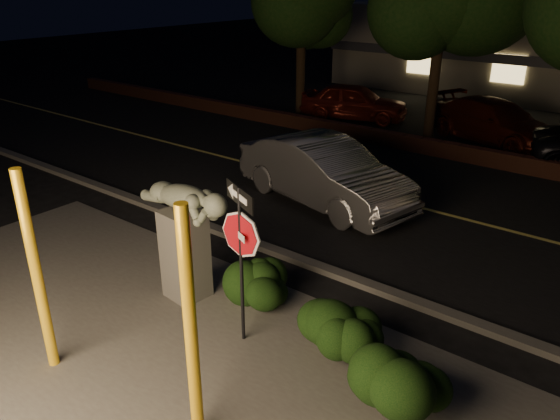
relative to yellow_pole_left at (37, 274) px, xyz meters
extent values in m
plane|color=black|center=(1.69, 11.84, -1.53)|extent=(90.00, 90.00, 0.00)
cube|color=#4C4944|center=(1.69, 0.84, -1.52)|extent=(14.00, 6.00, 0.02)
cube|color=black|center=(1.69, 8.84, -1.53)|extent=(80.00, 8.00, 0.01)
cube|color=#D2BE54|center=(1.69, 8.84, -1.51)|extent=(80.00, 0.12, 0.00)
cube|color=#4C4944|center=(1.69, 4.74, -1.47)|extent=(80.00, 0.25, 0.12)
cube|color=#4C2518|center=(1.69, 13.14, -1.28)|extent=(40.00, 0.35, 0.50)
cube|color=black|center=(1.69, 18.84, -1.52)|extent=(40.00, 12.00, 0.01)
cube|color=#333338|center=(1.69, 21.74, 0.47)|extent=(22.00, 0.20, 0.40)
cube|color=#FFD87F|center=(-4.31, 21.79, 0.07)|extent=(1.40, 0.08, 1.20)
cube|color=#FFD87F|center=(-0.31, 21.79, 0.07)|extent=(1.40, 0.08, 1.20)
cylinder|color=black|center=(-6.31, 14.84, 0.34)|extent=(0.36, 0.36, 3.75)
cylinder|color=black|center=(-0.81, 15.04, 0.59)|extent=(0.36, 0.36, 4.25)
cylinder|color=yellow|center=(0.00, 0.00, 0.00)|extent=(0.15, 0.15, 3.06)
cylinder|color=yellow|center=(2.64, 0.38, 0.04)|extent=(0.16, 0.16, 3.14)
cylinder|color=black|center=(1.81, 2.18, -0.24)|extent=(0.06, 0.06, 2.58)
cube|color=white|center=(1.81, 2.18, 0.31)|extent=(0.36, 0.18, 0.11)
cube|color=black|center=(1.81, 2.18, 0.91)|extent=(0.81, 0.38, 0.28)
cube|color=white|center=(1.81, 2.18, 0.91)|extent=(0.51, 0.24, 0.11)
cube|color=#4C4944|center=(0.17, 2.53, -0.70)|extent=(0.71, 0.71, 1.66)
sphere|color=gray|center=(1.07, 2.44, 0.49)|extent=(0.39, 0.39, 0.39)
ellipsoid|color=black|center=(1.39, 3.23, -1.02)|extent=(2.18, 1.65, 1.03)
ellipsoid|color=black|center=(3.22, 2.75, -1.01)|extent=(1.81, 1.42, 1.05)
ellipsoid|color=black|center=(4.51, 2.29, -1.04)|extent=(1.43, 0.91, 0.98)
imported|color=#9E9EA2|center=(-0.36, 7.67, -0.72)|extent=(5.18, 2.78, 1.62)
imported|color=maroon|center=(-4.26, 15.65, -0.82)|extent=(4.46, 2.75, 1.42)
imported|color=#431108|center=(1.21, 15.75, -0.81)|extent=(5.36, 3.79, 1.44)
camera|label=1|loc=(6.65, -3.08, 3.77)|focal=35.00mm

